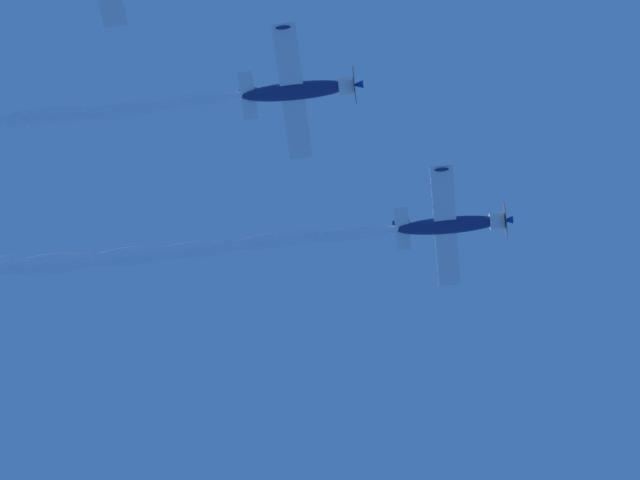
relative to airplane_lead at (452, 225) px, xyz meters
The scene contains 3 objects.
airplane_lead is the anchor object (origin of this frame).
airplane_left_wingman 14.82m from the airplane_lead, 106.82° to the left, with size 8.97×8.37×2.85m.
smoke_trail_lead 32.22m from the airplane_lead, 57.93° to the left, with size 25.76×40.09×2.58m.
Camera 1 is at (-33.47, 19.06, 2.07)m, focal length 59.67 mm.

